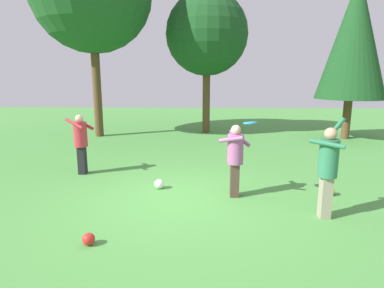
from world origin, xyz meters
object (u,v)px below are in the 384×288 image
frisbee (250,123)px  ball_red (89,239)px  ball_yellow (330,191)px  person_bystander (235,155)px  tree_far_right (354,38)px  ball_white (159,184)px  tree_center (207,34)px  person_catcher (81,139)px  person_thrower (328,165)px

frisbee → ball_red: bearing=-143.0°
ball_yellow → ball_red: size_ratio=1.11×
person_bystander → frisbee: 0.78m
tree_far_right → ball_white: bearing=-137.0°
frisbee → person_bystander: bearing=148.6°
ball_yellow → tree_center: (-2.67, 8.06, 4.22)m
ball_white → ball_yellow: ball_white is taller
person_catcher → ball_white: (2.20, -1.12, -0.83)m
ball_red → person_bystander: bearing=42.0°
person_catcher → tree_far_right: 10.98m
ball_white → tree_far_right: tree_far_right is taller
frisbee → tree_far_right: bearing=54.9°
tree_center → person_catcher: bearing=-116.6°
person_catcher → frisbee: bearing=0.0°
ball_red → tree_center: 11.38m
frisbee → tree_far_right: size_ratio=0.06×
person_thrower → ball_white: bearing=9.8°
tree_center → tree_far_right: (5.77, -1.33, -0.31)m
ball_white → person_catcher: bearing=153.1°
person_bystander → ball_red: person_bystander is taller
ball_white → ball_yellow: 3.81m
person_catcher → ball_white: bearing=-4.7°
person_catcher → tree_far_right: (9.10, 5.32, 3.08)m
person_bystander → frisbee: (0.26, -0.16, 0.72)m
ball_yellow → tree_far_right: bearing=65.3°
frisbee → tree_center: tree_center is taller
tree_center → ball_yellow: bearing=-71.7°
person_bystander → tree_center: size_ratio=0.26×
ball_yellow → ball_red: bearing=-152.8°
frisbee → tree_center: size_ratio=0.06×
ball_red → tree_far_right: tree_far_right is taller
person_bystander → tree_far_right: 9.15m
tree_center → tree_far_right: tree_far_right is taller
person_thrower → frisbee: 1.69m
person_bystander → tree_far_right: bearing=84.2°
person_bystander → ball_white: person_bystander is taller
ball_yellow → ball_white: bearing=175.6°
person_thrower → person_catcher: size_ratio=1.17×
person_bystander → ball_white: 1.93m
person_thrower → person_bystander: (-1.57, 1.03, -0.08)m
person_thrower → ball_red: 4.28m
frisbee → tree_center: bearing=95.7°
person_bystander → ball_yellow: (2.10, 0.13, -0.82)m
person_bystander → ball_red: (-2.45, -2.20, -0.83)m
tree_center → tree_far_right: size_ratio=0.95×
ball_white → tree_center: tree_center is taller
tree_far_right → frisbee: bearing=-125.1°
person_bystander → tree_far_right: tree_far_right is taller
person_thrower → tree_center: size_ratio=0.30×
frisbee → tree_far_right: 8.90m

